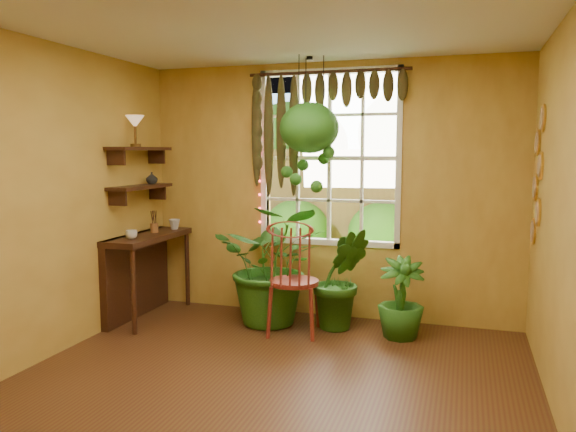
# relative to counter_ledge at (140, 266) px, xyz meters

# --- Properties ---
(floor) EXTENTS (4.50, 4.50, 0.00)m
(floor) POSITION_rel_counter_ledge_xyz_m (1.91, -1.60, -0.55)
(floor) COLOR #4E3016
(floor) RESTS_ON ground
(ceiling) EXTENTS (4.50, 4.50, 0.00)m
(ceiling) POSITION_rel_counter_ledge_xyz_m (1.91, -1.60, 2.15)
(ceiling) COLOR silver
(ceiling) RESTS_ON wall_back
(wall_back) EXTENTS (4.00, 0.00, 4.00)m
(wall_back) POSITION_rel_counter_ledge_xyz_m (1.91, 0.65, 0.80)
(wall_back) COLOR gold
(wall_back) RESTS_ON floor
(wall_left) EXTENTS (0.00, 4.50, 4.50)m
(wall_left) POSITION_rel_counter_ledge_xyz_m (-0.09, -1.60, 0.80)
(wall_left) COLOR gold
(wall_left) RESTS_ON floor
(wall_right) EXTENTS (0.00, 4.50, 4.50)m
(wall_right) POSITION_rel_counter_ledge_xyz_m (3.91, -1.60, 0.80)
(wall_right) COLOR gold
(wall_right) RESTS_ON floor
(window) EXTENTS (1.52, 0.10, 1.86)m
(window) POSITION_rel_counter_ledge_xyz_m (1.91, 0.68, 1.15)
(window) COLOR white
(window) RESTS_ON wall_back
(valance_vine) EXTENTS (1.70, 0.12, 1.10)m
(valance_vine) POSITION_rel_counter_ledge_xyz_m (1.82, 0.56, 1.73)
(valance_vine) COLOR #3B1D10
(valance_vine) RESTS_ON window
(string_lights) EXTENTS (0.03, 0.03, 1.54)m
(string_lights) POSITION_rel_counter_ledge_xyz_m (1.15, 0.59, 1.20)
(string_lights) COLOR #FF2633
(string_lights) RESTS_ON window
(wall_plates) EXTENTS (0.04, 0.32, 1.10)m
(wall_plates) POSITION_rel_counter_ledge_xyz_m (3.89, 0.19, 1.00)
(wall_plates) COLOR beige
(wall_plates) RESTS_ON wall_right
(counter_ledge) EXTENTS (0.40, 1.20, 0.90)m
(counter_ledge) POSITION_rel_counter_ledge_xyz_m (0.00, 0.00, 0.00)
(counter_ledge) COLOR #3B1D10
(counter_ledge) RESTS_ON floor
(shelf_lower) EXTENTS (0.25, 0.90, 0.04)m
(shelf_lower) POSITION_rel_counter_ledge_xyz_m (0.03, 0.00, 0.85)
(shelf_lower) COLOR #3B1D10
(shelf_lower) RESTS_ON wall_left
(shelf_upper) EXTENTS (0.25, 0.90, 0.04)m
(shelf_upper) POSITION_rel_counter_ledge_xyz_m (0.03, 0.00, 1.25)
(shelf_upper) COLOR #3B1D10
(shelf_upper) RESTS_ON wall_left
(backyard) EXTENTS (14.00, 10.00, 12.00)m
(backyard) POSITION_rel_counter_ledge_xyz_m (2.15, 5.27, 0.73)
(backyard) COLOR #2B5B1A
(backyard) RESTS_ON ground
(windsor_chair) EXTENTS (0.54, 0.57, 1.29)m
(windsor_chair) POSITION_rel_counter_ledge_xyz_m (1.74, -0.07, -0.18)
(windsor_chair) COLOR maroon
(windsor_chair) RESTS_ON floor
(potted_plant_left) EXTENTS (1.27, 1.15, 1.25)m
(potted_plant_left) POSITION_rel_counter_ledge_xyz_m (1.45, 0.19, 0.07)
(potted_plant_left) COLOR #184C14
(potted_plant_left) RESTS_ON floor
(potted_plant_mid) EXTENTS (0.69, 0.63, 1.02)m
(potted_plant_mid) POSITION_rel_counter_ledge_xyz_m (2.14, 0.23, -0.04)
(potted_plant_mid) COLOR #184C14
(potted_plant_mid) RESTS_ON floor
(potted_plant_right) EXTENTS (0.53, 0.53, 0.77)m
(potted_plant_right) POSITION_rel_counter_ledge_xyz_m (2.75, 0.13, -0.16)
(potted_plant_right) COLOR #184C14
(potted_plant_right) RESTS_ON floor
(hanging_basket) EXTENTS (0.59, 0.59, 1.35)m
(hanging_basket) POSITION_rel_counter_ledge_xyz_m (1.79, 0.28, 1.37)
(hanging_basket) COLOR black
(hanging_basket) RESTS_ON ceiling
(cup_a) EXTENTS (0.14, 0.14, 0.09)m
(cup_a) POSITION_rel_counter_ledge_xyz_m (0.13, -0.34, 0.39)
(cup_a) COLOR silver
(cup_a) RESTS_ON counter_ledge
(cup_b) EXTENTS (0.15, 0.15, 0.11)m
(cup_b) POSITION_rel_counter_ledge_xyz_m (0.19, 0.42, 0.41)
(cup_b) COLOR beige
(cup_b) RESTS_ON counter_ledge
(brush_jar) EXTENTS (0.08, 0.08, 0.30)m
(brush_jar) POSITION_rel_counter_ledge_xyz_m (0.11, 0.12, 0.47)
(brush_jar) COLOR brown
(brush_jar) RESTS_ON counter_ledge
(shelf_vase) EXTENTS (0.15, 0.15, 0.13)m
(shelf_vase) POSITION_rel_counter_ledge_xyz_m (0.04, 0.22, 0.93)
(shelf_vase) COLOR #B2AD99
(shelf_vase) RESTS_ON shelf_lower
(tiffany_lamp) EXTENTS (0.19, 0.19, 0.32)m
(tiffany_lamp) POSITION_rel_counter_ledge_xyz_m (0.05, -0.09, 1.50)
(tiffany_lamp) COLOR brown
(tiffany_lamp) RESTS_ON shelf_upper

